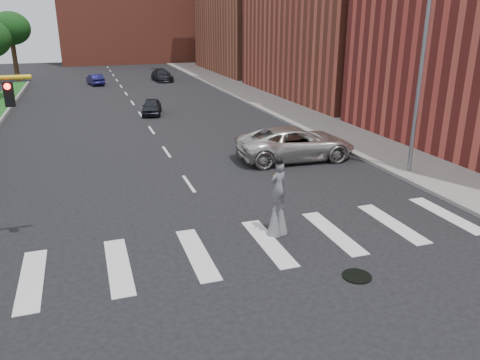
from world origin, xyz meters
TOP-DOWN VIEW (x-y plane):
  - ground_plane at (0.00, 0.00)m, footprint 160.00×160.00m
  - sidewalk_right at (12.50, 25.00)m, footprint 5.00×90.00m
  - manhole at (3.00, -2.00)m, footprint 0.90×0.90m
  - building_far at (22.00, 54.00)m, footprint 16.00×22.00m
  - building_backdrop at (6.00, 78.00)m, footprint 26.00×14.00m
  - streetlight at (10.90, 6.00)m, footprint 2.05×0.20m
  - stilt_performer at (1.87, 1.58)m, footprint 0.83×0.61m
  - suv_crossing at (6.58, 10.17)m, footprint 6.74×3.35m
  - car_near at (0.91, 25.79)m, footprint 2.23×3.95m
  - car_mid at (-2.73, 46.14)m, footprint 2.09×4.09m
  - car_far at (5.39, 47.26)m, footprint 2.36×5.05m
  - tree_7 at (-11.61, 50.53)m, footprint 4.53×4.53m

SIDE VIEW (x-z plane):
  - ground_plane at x=0.00m, z-range 0.00..0.00m
  - manhole at x=3.00m, z-range 0.00..0.04m
  - sidewalk_right at x=12.50m, z-range 0.00..0.18m
  - car_near at x=0.91m, z-range 0.00..1.27m
  - car_mid at x=-2.73m, z-range 0.00..1.28m
  - car_far at x=5.39m, z-range 0.00..1.43m
  - suv_crossing at x=6.58m, z-range 0.00..1.83m
  - stilt_performer at x=1.87m, z-range -0.31..2.62m
  - streetlight at x=10.90m, z-range 0.40..9.40m
  - tree_7 at x=-11.61m, z-range 2.17..10.51m
  - building_backdrop at x=6.00m, z-range 0.00..18.00m
  - building_far at x=22.00m, z-range 0.00..20.00m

